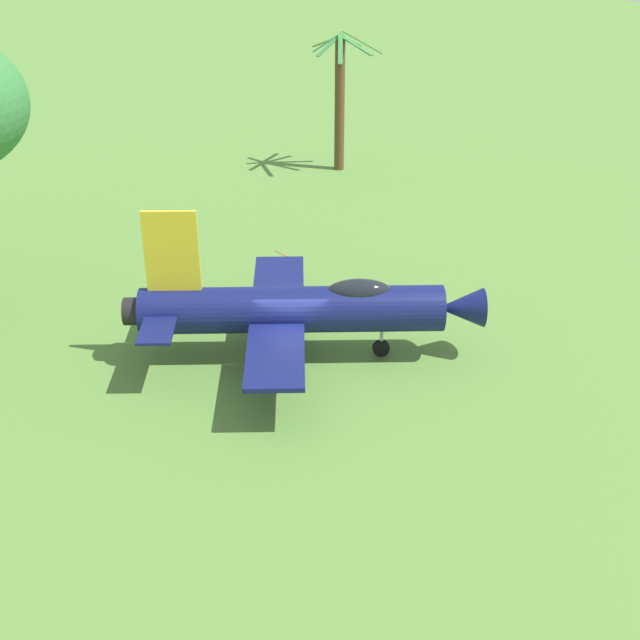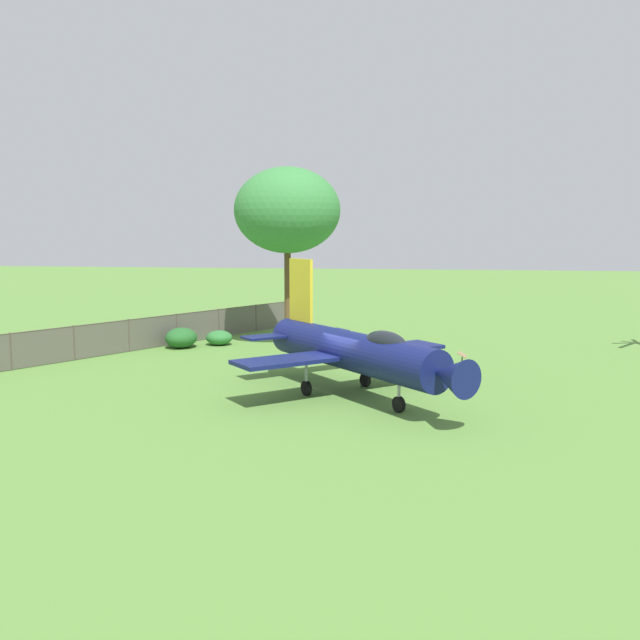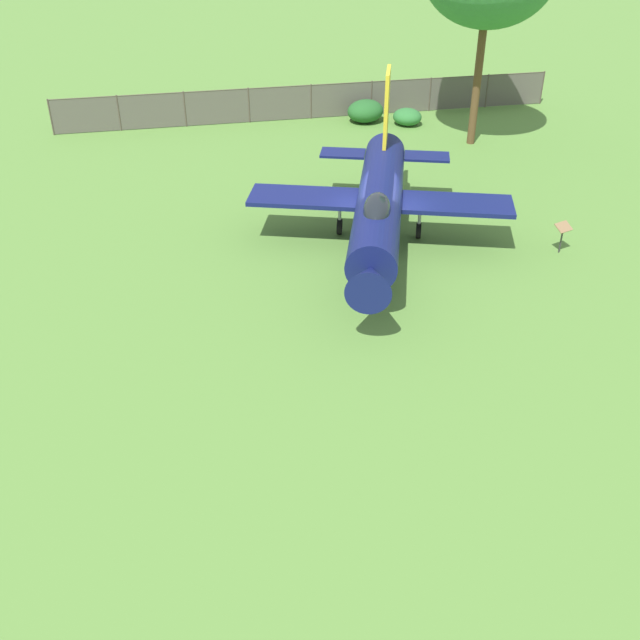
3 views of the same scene
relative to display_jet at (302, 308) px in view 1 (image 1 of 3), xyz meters
The scene contains 4 objects.
ground_plane 1.95m from the display_jet, 131.63° to the left, with size 200.00×200.00×0.00m, color #568438.
display_jet is the anchor object (origin of this frame).
palm_tree 21.45m from the display_jet, 35.66° to the left, with size 3.82×3.99×7.64m.
info_plaque 6.75m from the display_jet, 48.23° to the left, with size 0.49×0.66×1.14m.
Camera 1 is at (-18.66, -17.05, 14.95)m, focal length 46.75 mm.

